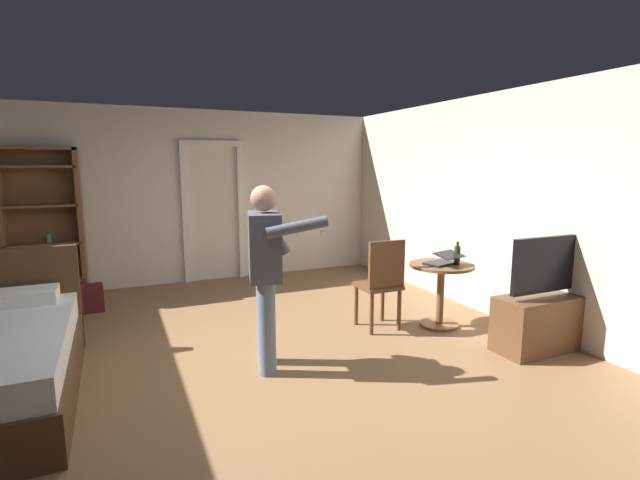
{
  "coord_description": "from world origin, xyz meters",
  "views": [
    {
      "loc": [
        -1.0,
        -3.75,
        1.76
      ],
      "look_at": [
        0.81,
        0.27,
        1.04
      ],
      "focal_mm": 25.75,
      "sensor_mm": 36.0,
      "label": 1
    }
  ],
  "objects_px": {
    "wooden_chair": "(382,281)",
    "suitcase_small": "(78,300)",
    "suitcase_dark": "(55,302)",
    "laptop": "(443,260)",
    "bottle_on_table": "(457,255)",
    "person_blue_shirt": "(266,265)",
    "bookshelf": "(43,219)",
    "tv_flatscreen": "(543,316)",
    "side_table": "(441,284)"
  },
  "relations": [
    {
      "from": "laptop",
      "to": "person_blue_shirt",
      "type": "distance_m",
      "value": 2.06
    },
    {
      "from": "side_table",
      "to": "wooden_chair",
      "type": "height_order",
      "value": "wooden_chair"
    },
    {
      "from": "laptop",
      "to": "suitcase_dark",
      "type": "bearing_deg",
      "value": 151.53
    },
    {
      "from": "laptop",
      "to": "person_blue_shirt",
      "type": "relative_size",
      "value": 0.25
    },
    {
      "from": "bottle_on_table",
      "to": "bookshelf",
      "type": "bearing_deg",
      "value": 143.71
    },
    {
      "from": "bottle_on_table",
      "to": "suitcase_small",
      "type": "xyz_separation_m",
      "value": [
        -3.82,
        2.26,
        -0.65
      ]
    },
    {
      "from": "laptop",
      "to": "suitcase_dark",
      "type": "distance_m",
      "value": 4.47
    },
    {
      "from": "person_blue_shirt",
      "to": "suitcase_small",
      "type": "distance_m",
      "value": 3.01
    },
    {
      "from": "laptop",
      "to": "bottle_on_table",
      "type": "height_order",
      "value": "bottle_on_table"
    },
    {
      "from": "tv_flatscreen",
      "to": "suitcase_dark",
      "type": "distance_m",
      "value": 5.33
    },
    {
      "from": "wooden_chair",
      "to": "tv_flatscreen",
      "type": "bearing_deg",
      "value": -43.66
    },
    {
      "from": "tv_flatscreen",
      "to": "suitcase_dark",
      "type": "bearing_deg",
      "value": 145.78
    },
    {
      "from": "bookshelf",
      "to": "side_table",
      "type": "bearing_deg",
      "value": -36.49
    },
    {
      "from": "bookshelf",
      "to": "tv_flatscreen",
      "type": "relative_size",
      "value": 1.8
    },
    {
      "from": "tv_flatscreen",
      "to": "person_blue_shirt",
      "type": "bearing_deg",
      "value": 164.96
    },
    {
      "from": "bottle_on_table",
      "to": "suitcase_dark",
      "type": "bearing_deg",
      "value": 152.06
    },
    {
      "from": "side_table",
      "to": "bottle_on_table",
      "type": "relative_size",
      "value": 2.79
    },
    {
      "from": "tv_flatscreen",
      "to": "laptop",
      "type": "bearing_deg",
      "value": 120.0
    },
    {
      "from": "bottle_on_table",
      "to": "wooden_chair",
      "type": "relative_size",
      "value": 0.25
    },
    {
      "from": "suitcase_dark",
      "to": "suitcase_small",
      "type": "relative_size",
      "value": 1.07
    },
    {
      "from": "bookshelf",
      "to": "tv_flatscreen",
      "type": "xyz_separation_m",
      "value": [
        4.55,
        -3.93,
        -0.74
      ]
    },
    {
      "from": "bottle_on_table",
      "to": "suitcase_small",
      "type": "height_order",
      "value": "bottle_on_table"
    },
    {
      "from": "suitcase_dark",
      "to": "wooden_chair",
      "type": "bearing_deg",
      "value": -21.72
    },
    {
      "from": "bookshelf",
      "to": "tv_flatscreen",
      "type": "bearing_deg",
      "value": -40.8
    },
    {
      "from": "bookshelf",
      "to": "laptop",
      "type": "distance_m",
      "value": 5.07
    },
    {
      "from": "bottle_on_table",
      "to": "wooden_chair",
      "type": "distance_m",
      "value": 0.87
    },
    {
      "from": "laptop",
      "to": "wooden_chair",
      "type": "xyz_separation_m",
      "value": [
        -0.64,
        0.21,
        -0.21
      ]
    },
    {
      "from": "wooden_chair",
      "to": "suitcase_dark",
      "type": "bearing_deg",
      "value": 149.73
    },
    {
      "from": "wooden_chair",
      "to": "side_table",
      "type": "bearing_deg",
      "value": -14.4
    },
    {
      "from": "bookshelf",
      "to": "bottle_on_table",
      "type": "bearing_deg",
      "value": -36.29
    },
    {
      "from": "bookshelf",
      "to": "tv_flatscreen",
      "type": "height_order",
      "value": "bookshelf"
    },
    {
      "from": "side_table",
      "to": "wooden_chair",
      "type": "bearing_deg",
      "value": 165.6
    },
    {
      "from": "laptop",
      "to": "wooden_chair",
      "type": "height_order",
      "value": "wooden_chair"
    },
    {
      "from": "wooden_chair",
      "to": "suitcase_small",
      "type": "bearing_deg",
      "value": 146.43
    },
    {
      "from": "side_table",
      "to": "laptop",
      "type": "relative_size",
      "value": 1.76
    },
    {
      "from": "suitcase_dark",
      "to": "tv_flatscreen",
      "type": "bearing_deg",
      "value": -25.67
    },
    {
      "from": "wooden_chair",
      "to": "person_blue_shirt",
      "type": "distance_m",
      "value": 1.51
    },
    {
      "from": "bookshelf",
      "to": "wooden_chair",
      "type": "height_order",
      "value": "bookshelf"
    },
    {
      "from": "wooden_chair",
      "to": "suitcase_small",
      "type": "xyz_separation_m",
      "value": [
        -3.03,
        2.01,
        -0.39
      ]
    },
    {
      "from": "bookshelf",
      "to": "bottle_on_table",
      "type": "distance_m",
      "value": 5.22
    },
    {
      "from": "bookshelf",
      "to": "laptop",
      "type": "xyz_separation_m",
      "value": [
        4.04,
        -3.05,
        -0.32
      ]
    },
    {
      "from": "side_table",
      "to": "laptop",
      "type": "distance_m",
      "value": 0.28
    },
    {
      "from": "person_blue_shirt",
      "to": "suitcase_small",
      "type": "bearing_deg",
      "value": 123.82
    },
    {
      "from": "bookshelf",
      "to": "bottle_on_table",
      "type": "xyz_separation_m",
      "value": [
        4.2,
        -3.09,
        -0.26
      ]
    },
    {
      "from": "bottle_on_table",
      "to": "suitcase_small",
      "type": "distance_m",
      "value": 4.49
    },
    {
      "from": "suitcase_small",
      "to": "bottle_on_table",
      "type": "bearing_deg",
      "value": -35.1
    },
    {
      "from": "tv_flatscreen",
      "to": "laptop",
      "type": "height_order",
      "value": "tv_flatscreen"
    },
    {
      "from": "suitcase_small",
      "to": "wooden_chair",
      "type": "bearing_deg",
      "value": -38.11
    },
    {
      "from": "tv_flatscreen",
      "to": "suitcase_small",
      "type": "xyz_separation_m",
      "value": [
        -4.17,
        3.1,
        -0.17
      ]
    },
    {
      "from": "tv_flatscreen",
      "to": "suitcase_dark",
      "type": "height_order",
      "value": "tv_flatscreen"
    }
  ]
}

